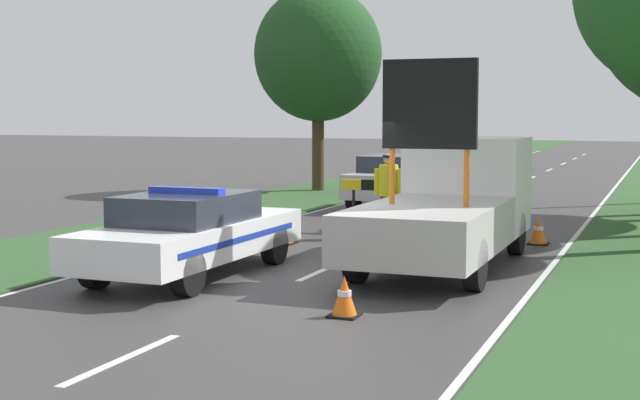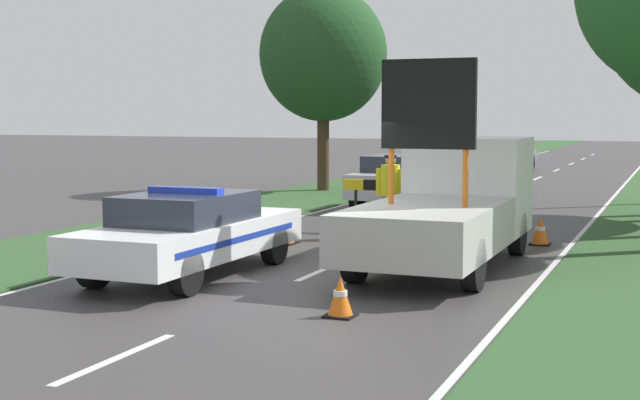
# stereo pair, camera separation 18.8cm
# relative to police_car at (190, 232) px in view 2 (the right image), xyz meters

# --- Properties ---
(ground_plane) EXTENTS (160.00, 160.00, 0.00)m
(ground_plane) POSITION_rel_police_car_xyz_m (1.82, 0.55, -0.71)
(ground_plane) COLOR #3D3A3A
(lane_markings) EXTENTS (7.17, 70.93, 0.01)m
(lane_markings) POSITION_rel_police_car_xyz_m (1.82, 17.60, -0.71)
(lane_markings) COLOR silver
(lane_markings) RESTS_ON ground
(grass_verge_left) EXTENTS (3.82, 120.00, 0.03)m
(grass_verge_left) POSITION_rel_police_car_xyz_m (-3.73, 20.55, -0.70)
(grass_verge_left) COLOR #2D5128
(grass_verge_left) RESTS_ON ground
(police_car) EXTENTS (1.83, 4.92, 1.45)m
(police_car) POSITION_rel_police_car_xyz_m (0.00, 0.00, 0.00)
(police_car) COLOR white
(police_car) RESTS_ON ground
(work_truck) EXTENTS (2.10, 5.89, 3.49)m
(work_truck) POSITION_rel_police_car_xyz_m (3.63, 2.74, 0.35)
(work_truck) COLOR white
(work_truck) RESTS_ON ground
(road_barrier) EXTENTS (2.81, 0.08, 1.17)m
(road_barrier) POSITION_rel_police_car_xyz_m (1.74, 6.19, 0.26)
(road_barrier) COLOR black
(road_barrier) RESTS_ON ground
(police_officer) EXTENTS (0.64, 0.41, 1.78)m
(police_officer) POSITION_rel_police_car_xyz_m (1.63, 5.54, 0.35)
(police_officer) COLOR #191E38
(police_officer) RESTS_ON ground
(pedestrian_civilian) EXTENTS (0.58, 0.37, 1.61)m
(pedestrian_civilian) POSITION_rel_police_car_xyz_m (2.26, 5.30, 0.23)
(pedestrian_civilian) COLOR #191E38
(pedestrian_civilian) RESTS_ON ground
(traffic_cone_near_police) EXTENTS (0.38, 0.38, 0.54)m
(traffic_cone_near_police) POSITION_rel_police_car_xyz_m (3.33, -1.87, -0.45)
(traffic_cone_near_police) COLOR black
(traffic_cone_near_police) RESTS_ON ground
(traffic_cone_centre_front) EXTENTS (0.35, 0.35, 0.50)m
(traffic_cone_centre_front) POSITION_rel_police_car_xyz_m (-0.02, 3.05, -0.47)
(traffic_cone_centre_front) COLOR black
(traffic_cone_centre_front) RESTS_ON ground
(traffic_cone_near_truck) EXTENTS (0.43, 0.43, 0.59)m
(traffic_cone_near_truck) POSITION_rel_police_car_xyz_m (0.84, 7.35, -0.42)
(traffic_cone_near_truck) COLOR black
(traffic_cone_near_truck) RESTS_ON ground
(traffic_cone_behind_barrier) EXTENTS (0.52, 0.52, 0.72)m
(traffic_cone_behind_barrier) POSITION_rel_police_car_xyz_m (-0.09, 3.84, -0.36)
(traffic_cone_behind_barrier) COLOR black
(traffic_cone_behind_barrier) RESTS_ON ground
(traffic_cone_lane_edge) EXTENTS (0.41, 0.41, 0.57)m
(traffic_cone_lane_edge) POSITION_rel_police_car_xyz_m (4.76, 5.64, -0.43)
(traffic_cone_lane_edge) COLOR black
(traffic_cone_lane_edge) RESTS_ON ground
(queued_car_sedan_silver) EXTENTS (1.80, 4.36, 1.48)m
(queued_car_sedan_silver) POSITION_rel_police_car_xyz_m (0.00, 11.45, 0.08)
(queued_car_sedan_silver) COLOR #B2B2B7
(queued_car_sedan_silver) RESTS_ON ground
(queued_car_wagon_maroon) EXTENTS (1.83, 4.65, 1.63)m
(queued_car_wagon_maroon) POSITION_rel_police_car_xyz_m (-0.16, 17.00, 0.15)
(queued_car_wagon_maroon) COLOR maroon
(queued_car_wagon_maroon) RESTS_ON ground
(queued_car_van_white) EXTENTS (1.82, 4.28, 1.61)m
(queued_car_van_white) POSITION_rel_police_car_xyz_m (0.21, 24.03, 0.13)
(queued_car_van_white) COLOR silver
(queued_car_van_white) RESTS_ON ground
(queued_car_suv_grey) EXTENTS (1.78, 4.32, 1.48)m
(queued_car_suv_grey) POSITION_rel_police_car_xyz_m (-0.17, 29.53, 0.04)
(queued_car_suv_grey) COLOR slate
(queued_car_suv_grey) RESTS_ON ground
(roadside_tree_mid_left) EXTENTS (4.34, 4.34, 6.94)m
(roadside_tree_mid_left) POSITION_rel_police_car_xyz_m (-4.08, 15.82, 3.93)
(roadside_tree_mid_left) COLOR #42301E
(roadside_tree_mid_left) RESTS_ON ground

